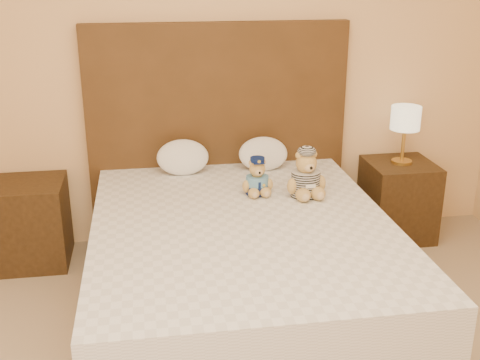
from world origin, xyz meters
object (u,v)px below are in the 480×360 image
(teddy_police, at_px, (257,176))
(pillow_right, at_px, (263,152))
(pillow_left, at_px, (183,156))
(bed, at_px, (242,266))
(nightstand_right, at_px, (398,200))
(nightstand_left, at_px, (31,223))
(lamp, at_px, (405,121))
(teddy_prisoner, at_px, (306,173))

(teddy_police, bearing_deg, pillow_right, 71.21)
(pillow_left, bearing_deg, bed, -72.73)
(nightstand_right, xyz_separation_m, pillow_left, (-1.51, 0.03, 0.39))
(nightstand_left, xyz_separation_m, pillow_left, (0.99, 0.03, 0.39))
(lamp, distance_m, teddy_police, 1.19)
(lamp, bearing_deg, bed, -147.38)
(nightstand_right, bearing_deg, lamp, 180.00)
(bed, distance_m, nightstand_left, 1.48)
(nightstand_left, xyz_separation_m, lamp, (2.50, 0.00, 0.57))
(bed, xyz_separation_m, pillow_right, (0.28, 0.83, 0.39))
(nightstand_right, distance_m, lamp, 0.57)
(nightstand_left, relative_size, teddy_prisoner, 1.94)
(teddy_police, bearing_deg, nightstand_right, 17.80)
(bed, relative_size, teddy_prisoner, 7.06)
(nightstand_right, bearing_deg, teddy_prisoner, -148.99)
(nightstand_left, distance_m, pillow_right, 1.58)
(pillow_left, bearing_deg, teddy_prisoner, -37.31)
(nightstand_right, bearing_deg, teddy_police, -159.09)
(nightstand_left, bearing_deg, nightstand_right, 0.00)
(nightstand_right, distance_m, teddy_police, 1.24)
(lamp, bearing_deg, pillow_left, 178.86)
(bed, xyz_separation_m, teddy_police, (0.15, 0.38, 0.39))
(teddy_prisoner, relative_size, pillow_right, 0.86)
(nightstand_right, relative_size, pillow_right, 1.67)
(teddy_police, bearing_deg, bed, -114.91)
(nightstand_left, height_order, teddy_prisoner, teddy_prisoner)
(nightstand_right, height_order, lamp, lamp)
(bed, xyz_separation_m, lamp, (1.25, 0.80, 0.57))
(nightstand_left, height_order, nightstand_right, same)
(nightstand_left, relative_size, nightstand_right, 1.00)
(lamp, bearing_deg, nightstand_right, 0.00)
(nightstand_right, xyz_separation_m, lamp, (-0.00, 0.00, 0.57))
(teddy_police, xyz_separation_m, teddy_prisoner, (0.28, -0.07, 0.03))
(bed, bearing_deg, teddy_prisoner, 35.54)
(pillow_left, bearing_deg, nightstand_right, -1.14)
(lamp, height_order, teddy_police, lamp)
(bed, bearing_deg, pillow_left, 107.27)
(pillow_left, bearing_deg, nightstand_left, -178.27)
(nightstand_right, relative_size, lamp, 1.38)
(nightstand_left, distance_m, teddy_police, 1.51)
(teddy_police, bearing_deg, nightstand_left, 160.23)
(bed, height_order, teddy_police, teddy_police)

